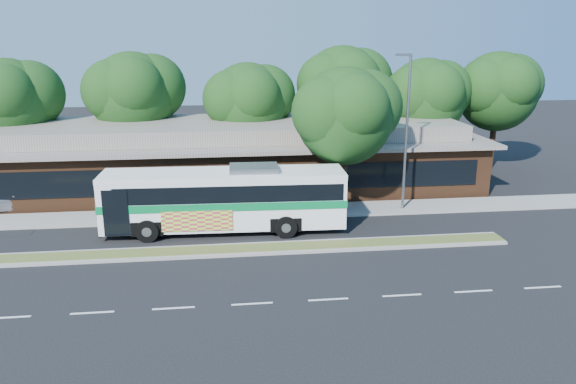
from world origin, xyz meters
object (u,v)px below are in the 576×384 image
object	(u,v)px
transit_bus	(225,195)
sedan	(8,197)
sidewalk_tree	(351,113)
lamp_post	(406,128)

from	to	relation	value
transit_bus	sedan	xyz separation A→B (m)	(-12.77, 5.35, -1.18)
transit_bus	sedan	bearing A→B (deg)	159.24
sidewalk_tree	sedan	bearing A→B (deg)	172.55
lamp_post	transit_bus	bearing A→B (deg)	-167.02
sedan	sidewalk_tree	size ratio (longest dim) A/B	0.64
transit_bus	lamp_post	bearing A→B (deg)	14.94
lamp_post	sedan	size ratio (longest dim) A/B	1.68
lamp_post	transit_bus	xyz separation A→B (m)	(-10.41, -2.40, -2.94)
sedan	sidewalk_tree	xyz separation A→B (m)	(20.02, -2.62, 4.99)
lamp_post	sidewalk_tree	bearing A→B (deg)	173.99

